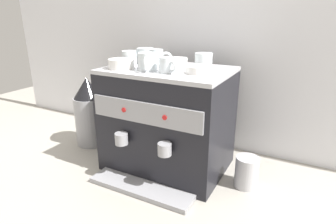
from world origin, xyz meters
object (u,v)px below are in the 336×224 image
Objects in this scene: espresso_machine at (168,120)px; ceramic_bowl_1 at (199,70)px; coffee_grinder at (89,113)px; milk_pitcher at (246,172)px; ceramic_cup_3 at (157,58)px; ceramic_cup_5 at (129,58)px; ceramic_bowl_0 at (177,63)px; ceramic_cup_4 at (203,60)px; ceramic_cup_1 at (147,62)px; ceramic_bowl_2 at (121,64)px; ceramic_cup_2 at (167,65)px; ceramic_cup_0 at (145,56)px.

espresso_machine is 5.08× the size of ceramic_bowl_1.
coffee_grinder is 2.80× the size of milk_pitcher.
espresso_machine is 5.73× the size of ceramic_cup_3.
ceramic_cup_3 is 0.15m from ceramic_cup_5.
ceramic_bowl_1 is at bearing -29.41° from ceramic_bowl_0.
ceramic_bowl_1 is (0.03, -0.13, -0.02)m from ceramic_cup_4.
ceramic_cup_1 is 0.15m from ceramic_bowl_0.
espresso_machine is 0.34m from ceramic_bowl_2.
milk_pitcher is at bearing -0.54° from ceramic_cup_5.
ceramic_cup_1 is at bearing -28.61° from ceramic_cup_5.
ceramic_cup_2 is 0.27m from ceramic_cup_5.
ceramic_cup_3 is at bearing 6.15° from ceramic_cup_5.
coffee_grinder is (-0.55, 0.10, -0.33)m from ceramic_cup_2.
ceramic_cup_4 is (0.13, 0.09, 0.28)m from espresso_machine.
ceramic_cup_4 is 0.26× the size of coffee_grinder.
ceramic_cup_3 is 0.17m from ceramic_bowl_2.
ceramic_cup_0 reaches higher than ceramic_cup_5.
coffee_grinder is at bearing 161.28° from ceramic_bowl_2.
ceramic_cup_0 is at bearing -174.77° from ceramic_cup_4.
ceramic_bowl_2 is (-0.12, -0.12, -0.02)m from ceramic_cup_3.
ceramic_bowl_2 reaches higher than milk_pitcher.
espresso_machine reaches higher than coffee_grinder.
ceramic_bowl_0 is at bearing 150.59° from ceramic_bowl_1.
ceramic_cup_5 is at bearing 151.39° from ceramic_cup_1.
ceramic_cup_3 is at bearing -26.42° from ceramic_cup_0.
ceramic_bowl_0 and ceramic_bowl_2 have the same top height.
ceramic_bowl_0 reaches higher than ceramic_bowl_1.
ceramic_cup_3 is at bearing 135.98° from ceramic_cup_2.
ceramic_cup_2 is at bearing -115.05° from ceramic_cup_4.
ceramic_cup_1 is at bearing -84.49° from ceramic_cup_3.
ceramic_cup_3 is at bearing 177.30° from milk_pitcher.
coffee_grinder is (-0.51, 0.01, -0.05)m from espresso_machine.
ceramic_bowl_1 is at bearing -12.12° from espresso_machine.
espresso_machine is 0.27m from ceramic_bowl_0.
ceramic_cup_5 reaches higher than ceramic_bowl_1.
coffee_grinder is (-0.67, 0.05, -0.31)m from ceramic_bowl_1.
ceramic_bowl_0 is 0.16m from ceramic_bowl_1.
ceramic_cup_1 is at bearing -167.95° from ceramic_bowl_1.
ceramic_cup_2 is at bearing -80.56° from ceramic_bowl_0.
ceramic_cup_4 reaches higher than ceramic_cup_2.
ceramic_cup_5 is 1.08× the size of ceramic_bowl_0.
ceramic_cup_5 is (-0.34, -0.09, -0.00)m from ceramic_cup_4.
espresso_machine is at bearing -22.79° from ceramic_cup_0.
ceramic_bowl_1 reaches higher than espresso_machine.
espresso_machine is 4.80× the size of ceramic_bowl_2.
ceramic_bowl_2 is 0.47m from coffee_grinder.
ceramic_bowl_0 is at bearing -7.74° from ceramic_cup_0.
ceramic_bowl_0 is (0.19, -0.03, -0.02)m from ceramic_cup_0.
ceramic_cup_3 is 0.99× the size of ceramic_bowl_0.
ceramic_bowl_0 reaches higher than milk_pitcher.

